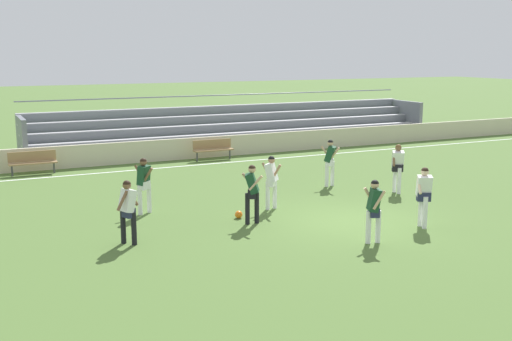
{
  "coord_description": "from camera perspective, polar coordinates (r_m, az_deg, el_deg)",
  "views": [
    {
      "loc": [
        -9.74,
        -14.12,
        4.7
      ],
      "look_at": [
        -1.19,
        3.52,
        0.96
      ],
      "focal_mm": 43.57,
      "sensor_mm": 36.0,
      "label": 1
    }
  ],
  "objects": [
    {
      "name": "player_dark_wide_right",
      "position": [
        15.69,
        10.78,
        -3.21
      ],
      "size": [
        0.43,
        0.58,
        1.62
      ],
      "color": "white",
      "rests_on": "ground"
    },
    {
      "name": "ground_plane",
      "position": [
        17.78,
        8.45,
        -4.65
      ],
      "size": [
        160.0,
        160.0,
        0.0
      ],
      "primitive_type": "plane",
      "color": "#4C6B30"
    },
    {
      "name": "sideline_wall",
      "position": [
        28.12,
        -5.3,
        2.1
      ],
      "size": [
        48.0,
        0.16,
        0.94
      ],
      "primitive_type": "cube",
      "color": "beige",
      "rests_on": "ground"
    },
    {
      "name": "player_white_dropping_back",
      "position": [
        21.46,
        12.88,
        0.58
      ],
      "size": [
        0.61,
        0.51,
        1.67
      ],
      "color": "white",
      "rests_on": "ground"
    },
    {
      "name": "player_white_pressing_high",
      "position": [
        18.77,
        1.42,
        -0.66
      ],
      "size": [
        0.52,
        0.65,
        1.64
      ],
      "color": "white",
      "rests_on": "ground"
    },
    {
      "name": "field_line_sideline",
      "position": [
        26.68,
        -4.04,
        0.63
      ],
      "size": [
        44.0,
        0.12,
        0.01
      ],
      "primitive_type": "cube",
      "color": "white",
      "rests_on": "ground"
    },
    {
      "name": "bench_centre_sideline",
      "position": [
        25.76,
        -19.83,
        0.87
      ],
      "size": [
        1.8,
        0.4,
        0.9
      ],
      "color": "#99754C",
      "rests_on": "ground"
    },
    {
      "name": "player_white_wide_left",
      "position": [
        17.39,
        15.15,
        -1.9
      ],
      "size": [
        0.63,
        0.47,
        1.67
      ],
      "color": "white",
      "rests_on": "ground"
    },
    {
      "name": "bench_far_right",
      "position": [
        27.57,
        -3.98,
        2.1
      ],
      "size": [
        1.8,
        0.4,
        0.9
      ],
      "color": "#99754C",
      "rests_on": "ground"
    },
    {
      "name": "player_dark_challenging",
      "position": [
        17.14,
        -0.36,
        -1.71
      ],
      "size": [
        0.52,
        0.66,
        1.67
      ],
      "color": "black",
      "rests_on": "ground"
    },
    {
      "name": "player_white_overlapping",
      "position": [
        15.65,
        -11.7,
        -3.27
      ],
      "size": [
        0.66,
        0.48,
        1.62
      ],
      "color": "black",
      "rests_on": "ground"
    },
    {
      "name": "player_dark_deep_cover",
      "position": [
        18.5,
        -10.25,
        -0.93
      ],
      "size": [
        0.47,
        0.72,
        1.67
      ],
      "color": "white",
      "rests_on": "ground"
    },
    {
      "name": "player_dark_on_ball",
      "position": [
        22.15,
        6.81,
        1.09
      ],
      "size": [
        0.53,
        0.68,
        1.67
      ],
      "color": "white",
      "rests_on": "ground"
    },
    {
      "name": "bleacher_stand",
      "position": [
        31.27,
        -1.42,
        4.16
      ],
      "size": [
        20.94,
        2.98,
        2.55
      ],
      "color": "#B2B2B7",
      "rests_on": "ground"
    },
    {
      "name": "soccer_ball",
      "position": [
        17.91,
        -1.6,
        -4.06
      ],
      "size": [
        0.22,
        0.22,
        0.22
      ],
      "primitive_type": "sphere",
      "color": "orange",
      "rests_on": "ground"
    }
  ]
}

